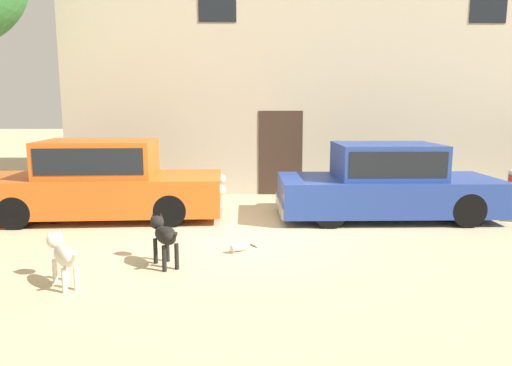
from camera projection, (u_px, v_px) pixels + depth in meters
name	position (u px, v px, depth m)	size (l,w,h in m)	color
ground_plane	(233.00, 237.00, 7.90)	(80.00, 80.00, 0.00)	tan
parked_sedan_nearest	(102.00, 180.00, 9.14)	(4.84, 1.90, 1.55)	#D15619
parked_sedan_second	(387.00, 182.00, 9.18)	(4.40, 1.75, 1.48)	navy
apartment_block	(350.00, 63.00, 14.03)	(15.37, 5.62, 7.03)	#BCB299
stray_dog_spotted	(62.00, 254.00, 5.73)	(0.67, 0.86, 0.64)	beige
stray_dog_tan	(164.00, 234.00, 6.43)	(0.54, 0.89, 0.68)	black
stray_cat	(241.00, 246.00, 7.13)	(0.44, 0.53, 0.16)	beige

